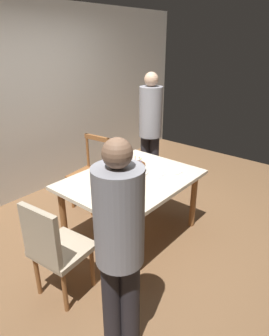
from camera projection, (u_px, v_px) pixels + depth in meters
ground at (132, 234)px, 3.51m from camera, size 6.40×6.40×0.00m
back_wall at (29, 103)px, 4.07m from camera, size 6.40×0.10×2.60m
dining_table at (132, 185)px, 3.25m from camera, size 1.43×1.08×0.74m
birthday_cake at (136, 168)px, 3.33m from camera, size 0.28×0.28×0.17m
plate_near_celebrant at (124, 198)px, 2.79m from camera, size 0.22×0.22×0.01m
plate_far_side at (111, 173)px, 3.30m from camera, size 0.22×0.22×0.01m
plate_near_guest at (172, 171)px, 3.37m from camera, size 0.22×0.22×0.01m
fork_near_celebrant at (114, 206)px, 2.67m from camera, size 0.18×0.02×0.01m
fork_far_side at (100, 178)px, 3.19m from camera, size 0.18×0.06×0.01m
fork_near_guest at (163, 175)px, 3.27m from camera, size 0.18×0.05×0.01m
chair_spindle_back at (91, 174)px, 3.95m from camera, size 0.49×0.49×0.95m
chair_upholstered at (54, 247)px, 2.46m from camera, size 0.49×0.48×0.95m
person_celebrant at (119, 242)px, 1.91m from camera, size 0.32×0.32×1.62m
person_guest at (150, 126)px, 4.21m from camera, size 0.32×0.32×1.72m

